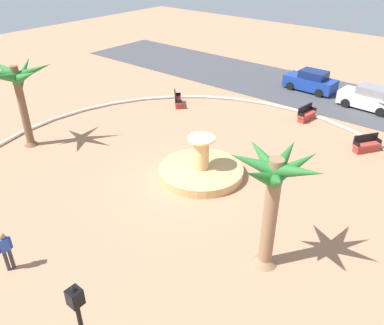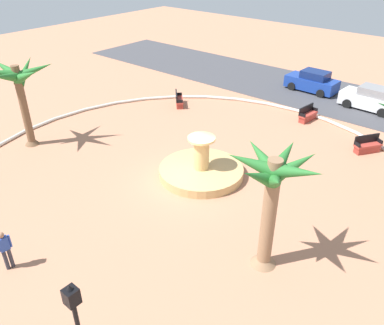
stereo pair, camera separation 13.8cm
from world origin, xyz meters
name	(u,v)px [view 1 (the left image)]	position (x,y,z in m)	size (l,w,h in m)	color
ground_plane	(188,181)	(0.00, 0.00, 0.00)	(80.00, 80.00, 0.00)	tan
plaza_curb	(188,180)	(0.00, 0.00, 0.10)	(23.80, 23.80, 0.20)	silver
street_asphalt	(322,94)	(0.00, 16.30, 0.01)	(48.00, 8.00, 0.03)	#424247
fountain	(201,170)	(0.13, 0.89, 0.31)	(4.35, 4.35, 2.19)	tan
palm_tree_by_curb	(17,84)	(-9.72, -2.95, 3.77)	(4.08, 3.78, 5.02)	brown
palm_tree_mid_plaza	(274,188)	(5.91, -2.49, 3.43)	(3.25, 3.21, 4.82)	#8E6B4C
bench_east	(366,146)	(5.80, 8.99, 0.35)	(1.29, 1.61, 1.00)	#B73D33
bench_west	(178,101)	(-7.15, 7.31, 0.35)	(1.47, 1.50, 1.00)	#B73D33
bench_southwest	(306,115)	(1.19, 10.90, 0.35)	(0.67, 1.65, 1.00)	#B73D33
person_cyclist_photo	(6,250)	(-1.21, -8.81, 0.94)	(0.24, 0.53, 1.68)	#33333D
parked_car_leftmost	(311,81)	(-1.15, 16.39, 0.78)	(4.05, 2.02, 1.67)	navy
parked_car_second	(369,98)	(3.68, 15.57, 0.78)	(4.08, 2.07, 1.67)	silver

